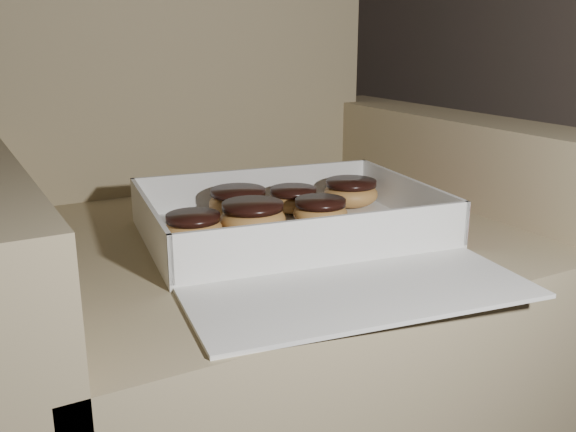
# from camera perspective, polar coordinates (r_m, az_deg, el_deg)

# --- Properties ---
(armchair) EXTENTS (0.90, 0.76, 0.94)m
(armchair) POSITION_cam_1_polar(r_m,az_deg,el_deg) (1.05, -3.83, -6.56)
(armchair) COLOR #8F7D5B
(armchair) RESTS_ON floor
(bakery_box) EXTENTS (0.46, 0.52, 0.07)m
(bakery_box) POSITION_cam_1_polar(r_m,az_deg,el_deg) (0.88, 1.18, -1.60)
(bakery_box) COLOR white
(bakery_box) RESTS_ON armchair
(donut_a) EXTENTS (0.09, 0.09, 0.05)m
(donut_a) POSITION_cam_1_polar(r_m,az_deg,el_deg) (0.89, -3.14, -0.11)
(donut_a) COLOR #BC8141
(donut_a) RESTS_ON bakery_box
(donut_b) EXTENTS (0.09, 0.09, 0.04)m
(donut_b) POSITION_cam_1_polar(r_m,az_deg,el_deg) (1.03, 5.60, 2.12)
(donut_b) COLOR #BC8141
(donut_b) RESTS_ON bakery_box
(donut_c) EXTENTS (0.08, 0.08, 0.04)m
(donut_c) POSITION_cam_1_polar(r_m,az_deg,el_deg) (0.93, 2.89, 0.41)
(donut_c) COLOR #BC8141
(donut_c) RESTS_ON bakery_box
(donut_d) EXTENTS (0.09, 0.09, 0.04)m
(donut_d) POSITION_cam_1_polar(r_m,az_deg,el_deg) (0.97, -4.45, 1.25)
(donut_d) COLOR #BC8141
(donut_d) RESTS_ON bakery_box
(donut_e) EXTENTS (0.08, 0.08, 0.04)m
(donut_e) POSITION_cam_1_polar(r_m,az_deg,el_deg) (0.86, -8.40, -0.99)
(donut_e) COLOR #BC8141
(donut_e) RESTS_ON bakery_box
(donut_f) EXTENTS (0.08, 0.08, 0.04)m
(donut_f) POSITION_cam_1_polar(r_m,az_deg,el_deg) (1.00, 0.47, 1.51)
(donut_f) COLOR #BC8141
(donut_f) RESTS_ON bakery_box
(crumb_a) EXTENTS (0.01, 0.01, 0.00)m
(crumb_a) POSITION_cam_1_polar(r_m,az_deg,el_deg) (0.84, 8.78, -2.88)
(crumb_a) COLOR black
(crumb_a) RESTS_ON bakery_box
(crumb_b) EXTENTS (0.01, 0.01, 0.00)m
(crumb_b) POSITION_cam_1_polar(r_m,az_deg,el_deg) (0.77, -2.93, -4.41)
(crumb_b) COLOR black
(crumb_b) RESTS_ON bakery_box
(crumb_c) EXTENTS (0.01, 0.01, 0.00)m
(crumb_c) POSITION_cam_1_polar(r_m,az_deg,el_deg) (0.85, -1.76, -2.36)
(crumb_c) COLOR black
(crumb_c) RESTS_ON bakery_box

